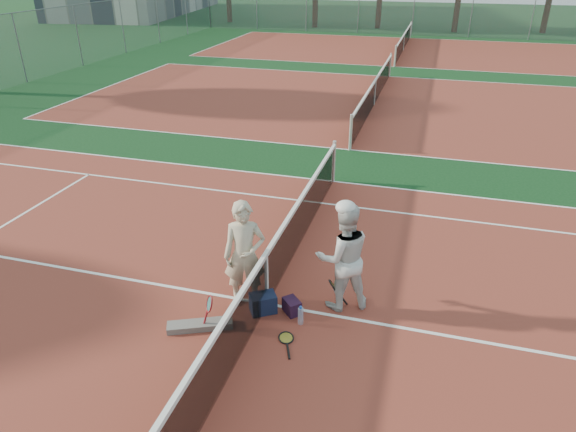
{
  "coord_description": "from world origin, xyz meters",
  "views": [
    {
      "loc": [
        2.29,
        -6.67,
        5.26
      ],
      "look_at": [
        0.0,
        1.27,
        1.05
      ],
      "focal_mm": 32.0,
      "sensor_mm": 36.0,
      "label": 1
    }
  ],
  "objects_px": {
    "racket_black_held": "(333,294)",
    "racket_spare": "(286,338)",
    "sports_bag_navy": "(263,303)",
    "water_bottle": "(301,316)",
    "player_b": "(343,257)",
    "net_main": "(267,279)",
    "sports_bag_purple": "(292,306)",
    "racket_red": "(210,312)",
    "player_a": "(245,255)"
  },
  "relations": [
    {
      "from": "racket_black_held",
      "to": "racket_spare",
      "type": "relative_size",
      "value": 0.87
    },
    {
      "from": "sports_bag_navy",
      "to": "racket_black_held",
      "type": "bearing_deg",
      "value": 22.48
    },
    {
      "from": "racket_spare",
      "to": "water_bottle",
      "type": "bearing_deg",
      "value": -39.11
    },
    {
      "from": "player_b",
      "to": "racket_spare",
      "type": "relative_size",
      "value": 3.1
    },
    {
      "from": "net_main",
      "to": "sports_bag_purple",
      "type": "relative_size",
      "value": 35.5
    },
    {
      "from": "racket_red",
      "to": "sports_bag_purple",
      "type": "distance_m",
      "value": 1.34
    },
    {
      "from": "net_main",
      "to": "player_a",
      "type": "height_order",
      "value": "player_a"
    },
    {
      "from": "water_bottle",
      "to": "racket_black_held",
      "type": "bearing_deg",
      "value": 55.47
    },
    {
      "from": "sports_bag_navy",
      "to": "racket_spare",
      "type": "bearing_deg",
      "value": -44.69
    },
    {
      "from": "racket_spare",
      "to": "player_b",
      "type": "bearing_deg",
      "value": -52.87
    },
    {
      "from": "net_main",
      "to": "racket_spare",
      "type": "distance_m",
      "value": 1.05
    },
    {
      "from": "net_main",
      "to": "sports_bag_navy",
      "type": "xyz_separation_m",
      "value": [
        -0.0,
        -0.2,
        -0.35
      ]
    },
    {
      "from": "racket_spare",
      "to": "water_bottle",
      "type": "height_order",
      "value": "water_bottle"
    },
    {
      "from": "player_b",
      "to": "racket_red",
      "type": "height_order",
      "value": "player_b"
    },
    {
      "from": "sports_bag_purple",
      "to": "racket_red",
      "type": "bearing_deg",
      "value": -147.58
    },
    {
      "from": "water_bottle",
      "to": "sports_bag_navy",
      "type": "bearing_deg",
      "value": 168.43
    },
    {
      "from": "racket_red",
      "to": "player_a",
      "type": "bearing_deg",
      "value": 31.76
    },
    {
      "from": "player_a",
      "to": "water_bottle",
      "type": "xyz_separation_m",
      "value": [
        1.02,
        -0.29,
        -0.79
      ]
    },
    {
      "from": "sports_bag_navy",
      "to": "sports_bag_purple",
      "type": "distance_m",
      "value": 0.47
    },
    {
      "from": "sports_bag_purple",
      "to": "player_b",
      "type": "bearing_deg",
      "value": 31.31
    },
    {
      "from": "net_main",
      "to": "racket_spare",
      "type": "bearing_deg",
      "value": -53.61
    },
    {
      "from": "racket_red",
      "to": "racket_black_held",
      "type": "distance_m",
      "value": 2.04
    },
    {
      "from": "net_main",
      "to": "racket_spare",
      "type": "height_order",
      "value": "net_main"
    },
    {
      "from": "racket_spare",
      "to": "racket_black_held",
      "type": "bearing_deg",
      "value": -50.3
    },
    {
      "from": "player_b",
      "to": "racket_red",
      "type": "xyz_separation_m",
      "value": [
        -1.85,
        -1.16,
        -0.64
      ]
    },
    {
      "from": "player_a",
      "to": "sports_bag_navy",
      "type": "distance_m",
      "value": 0.86
    },
    {
      "from": "player_b",
      "to": "sports_bag_purple",
      "type": "xyz_separation_m",
      "value": [
        -0.73,
        -0.44,
        -0.81
      ]
    },
    {
      "from": "racket_black_held",
      "to": "sports_bag_navy",
      "type": "height_order",
      "value": "racket_black_held"
    },
    {
      "from": "net_main",
      "to": "racket_black_held",
      "type": "height_order",
      "value": "net_main"
    },
    {
      "from": "net_main",
      "to": "water_bottle",
      "type": "relative_size",
      "value": 36.6
    },
    {
      "from": "net_main",
      "to": "water_bottle",
      "type": "xyz_separation_m",
      "value": [
        0.67,
        -0.34,
        -0.36
      ]
    },
    {
      "from": "racket_black_held",
      "to": "racket_spare",
      "type": "xyz_separation_m",
      "value": [
        -0.52,
        -0.99,
        -0.25
      ]
    },
    {
      "from": "player_a",
      "to": "player_b",
      "type": "relative_size",
      "value": 1.0
    },
    {
      "from": "racket_red",
      "to": "racket_black_held",
      "type": "height_order",
      "value": "racket_red"
    },
    {
      "from": "player_a",
      "to": "racket_black_held",
      "type": "bearing_deg",
      "value": -6.48
    },
    {
      "from": "sports_bag_navy",
      "to": "sports_bag_purple",
      "type": "bearing_deg",
      "value": 12.13
    },
    {
      "from": "net_main",
      "to": "racket_black_held",
      "type": "bearing_deg",
      "value": 12.7
    },
    {
      "from": "racket_red",
      "to": "sports_bag_purple",
      "type": "xyz_separation_m",
      "value": [
        1.13,
        0.71,
        -0.17
      ]
    },
    {
      "from": "racket_red",
      "to": "racket_spare",
      "type": "distance_m",
      "value": 1.25
    },
    {
      "from": "water_bottle",
      "to": "player_a",
      "type": "bearing_deg",
      "value": 163.94
    },
    {
      "from": "racket_black_held",
      "to": "player_a",
      "type": "bearing_deg",
      "value": -15.95
    },
    {
      "from": "racket_black_held",
      "to": "racket_spare",
      "type": "height_order",
      "value": "racket_black_held"
    },
    {
      "from": "player_a",
      "to": "sports_bag_navy",
      "type": "xyz_separation_m",
      "value": [
        0.35,
        -0.16,
        -0.77
      ]
    },
    {
      "from": "racket_spare",
      "to": "sports_bag_purple",
      "type": "bearing_deg",
      "value": -14.51
    },
    {
      "from": "player_a",
      "to": "sports_bag_navy",
      "type": "height_order",
      "value": "player_a"
    },
    {
      "from": "racket_red",
      "to": "sports_bag_navy",
      "type": "xyz_separation_m",
      "value": [
        0.66,
        0.62,
        -0.13
      ]
    },
    {
      "from": "sports_bag_purple",
      "to": "racket_black_held",
      "type": "bearing_deg",
      "value": 29.4
    },
    {
      "from": "player_a",
      "to": "net_main",
      "type": "bearing_deg",
      "value": -10.42
    },
    {
      "from": "sports_bag_purple",
      "to": "water_bottle",
      "type": "distance_m",
      "value": 0.32
    },
    {
      "from": "racket_black_held",
      "to": "sports_bag_navy",
      "type": "relative_size",
      "value": 1.25
    }
  ]
}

